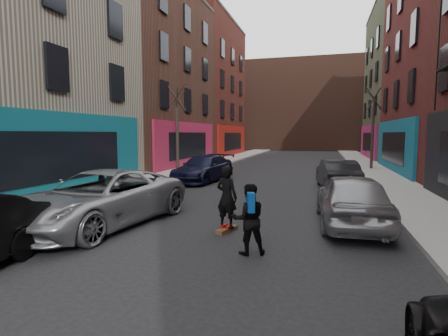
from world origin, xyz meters
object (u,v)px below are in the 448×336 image
Objects in this scene: parked_right_end at (337,174)px; pedestrian at (249,219)px; tree_left_far at (177,122)px; tree_right_far at (373,121)px; skateboard at (227,230)px; parked_left_end at (204,168)px; parked_left_far at (101,198)px; skateboarder at (227,197)px; parked_right_far at (351,199)px.

pedestrian is (-2.18, -9.85, 0.08)m from parked_right_end.
tree_left_far is 10.73m from parked_right_end.
tree_right_far is 19.25m from skateboard.
parked_left_far is at bearing -80.67° from parked_left_end.
skateboard is 0.48× the size of skateboarder.
parked_right_end is at bearing -92.16° from parked_right_far.
parked_left_far is at bearing 44.56° from parked_right_end.
skateboard is at bearing -107.83° from tree_right_far.
tree_left_far reaches higher than skateboard.
parked_left_end is 10.40m from parked_right_far.
tree_left_far reaches higher than parked_left_end.
parked_left_far is (-9.40, -18.40, -2.74)m from tree_right_far.
parked_right_end is (9.70, -3.73, -2.68)m from tree_left_far.
tree_left_far is at bearing -50.09° from parked_right_far.
tree_right_far is 4.06× the size of skateboarder.
tree_left_far is at bearing -83.87° from pedestrian.
tree_left_far is 1.45× the size of parked_right_far.
skateboard is at bearing 13.70° from parked_left_far.
parked_right_far is 3.68m from skateboard.
tree_right_far reaches higher than parked_right_end.
parked_left_end is (-0.24, 9.57, -0.07)m from parked_left_far.
tree_right_far is at bearing 89.21° from skateboard.
tree_right_far is 8.50× the size of skateboard.
tree_right_far is at bearing 25.82° from tree_left_far.
parked_right_end is at bearing -93.44° from skateboarder.
skateboarder is at bearing -59.39° from parked_left_end.
parked_left_far is at bearing -37.36° from pedestrian.
tree_right_far reaches higher than pedestrian.
tree_left_far reaches higher than pedestrian.
parked_right_far is at bearing -98.82° from tree_right_far.
skateboard is at bearing -59.39° from parked_left_end.
parked_left_far reaches higher than parked_right_end.
skateboard is (-5.80, -18.02, -3.48)m from tree_right_far.
parked_right_end is at bearing 59.93° from parked_left_far.
tree_right_far reaches higher than parked_left_end.
tree_right_far is 1.60× the size of parked_right_end.
skateboarder is at bearing 0.00° from skateboard.
skateboard is at bearing 61.76° from parked_right_end.
pedestrian is (7.52, -13.57, -2.60)m from tree_left_far.
tree_left_far is 14.59m from parked_right_far.
tree_right_far reaches higher than tree_left_far.
parked_left_end reaches higher than skateboard.
skateboarder is at bearing 13.70° from parked_left_far.
skateboarder is (3.85, -9.18, 0.23)m from parked_left_end.
skateboard is 1.95m from pedestrian.
parked_left_far reaches higher than pedestrian.
tree_left_far is 4.77m from parked_left_end.
skateboarder is (-5.80, -18.02, -2.59)m from tree_right_far.
skateboarder is 1.81m from pedestrian.
tree_left_far is 3.88× the size of skateboarder.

